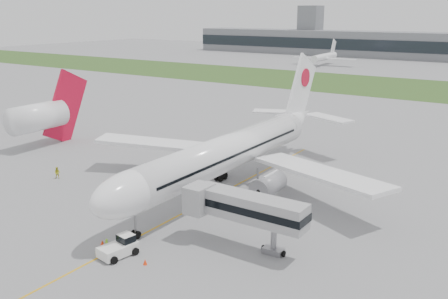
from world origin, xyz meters
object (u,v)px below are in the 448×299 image
Objects in this scene: pushback_tug at (120,246)px; neighbor_aircraft at (41,116)px; airliner at (231,150)px; ground_crew_near at (107,245)px; jet_bridge at (242,207)px.

neighbor_aircraft reaches higher than pushback_tug.
airliner is at bearing -2.19° from neighbor_aircraft.
pushback_tug is (1.44, -23.71, -4.72)m from airliner.
ground_crew_near is (-0.16, -24.07, -4.89)m from airliner.
airliner is at bearing 126.62° from jet_bridge.
ground_crew_near is at bearing -90.38° from airliner.
neighbor_aircraft is (-42.29, 0.01, 0.22)m from airliner.
airliner reaches higher than pushback_tug.
neighbor_aircraft is (-42.14, 24.08, 5.11)m from ground_crew_near.
neighbor_aircraft is (-53.44, 15.19, 1.21)m from jet_bridge.
jet_bridge is 55.57m from neighbor_aircraft.
neighbor_aircraft is at bearing -37.74° from ground_crew_near.
airliner is at bearing -98.37° from ground_crew_near.
jet_bridge is at bearing -149.82° from ground_crew_near.
airliner is at bearing 103.67° from pushback_tug.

